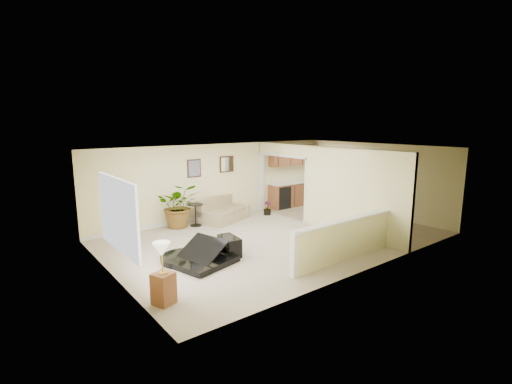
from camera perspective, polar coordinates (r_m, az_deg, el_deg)
floor at (r=10.58m, az=3.16°, el=-6.97°), size 9.00×9.00×0.00m
back_wall at (r=12.66m, az=-5.70°, el=1.73°), size 9.00×0.04×2.50m
front_wall at (r=8.30m, az=16.93°, el=-3.41°), size 9.00×0.04×2.50m
left_wall at (r=8.14m, az=-21.54°, el=-3.97°), size 0.04×6.00×2.50m
right_wall at (r=13.62m, az=17.71°, el=1.91°), size 0.04×6.00×2.50m
ceiling at (r=10.11m, az=3.30°, el=6.66°), size 9.00×6.00×0.04m
kitchen_vinyl at (r=12.79m, az=13.93°, el=-4.14°), size 2.70×6.00×0.01m
interior_partition at (r=11.69m, az=9.10°, el=0.76°), size 0.18×5.99×2.50m
pony_half_wall at (r=8.96m, az=13.30°, el=-7.07°), size 3.42×0.22×1.00m
left_window at (r=7.63m, az=-20.47°, el=-3.30°), size 0.05×2.15×1.45m
wall_art_left at (r=12.10m, az=-9.49°, el=3.62°), size 0.48×0.04×0.58m
wall_mirror at (r=12.72m, az=-4.52°, el=4.30°), size 0.55×0.04×0.55m
kitchen_cabinets at (r=14.45m, az=5.69°, el=1.31°), size 2.36×0.65×2.33m
piano at (r=8.67m, az=-8.78°, el=-7.52°), size 1.75×1.76×1.24m
piano_bench at (r=9.17m, az=-4.10°, el=-8.26°), size 0.44×0.73×0.46m
loveseat at (r=12.35m, az=-5.01°, el=-2.62°), size 2.06×1.55×0.99m
accent_table at (r=11.74m, az=-9.30°, el=-3.03°), size 0.49×0.49×0.71m
palm_plant at (r=11.66m, az=-11.77°, el=-2.07°), size 1.58×1.50×1.38m
small_plant at (r=13.03m, az=1.75°, el=-2.65°), size 0.31×0.31×0.48m
lamp_stand at (r=6.94m, az=-14.11°, el=-12.73°), size 0.44×0.44×1.15m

